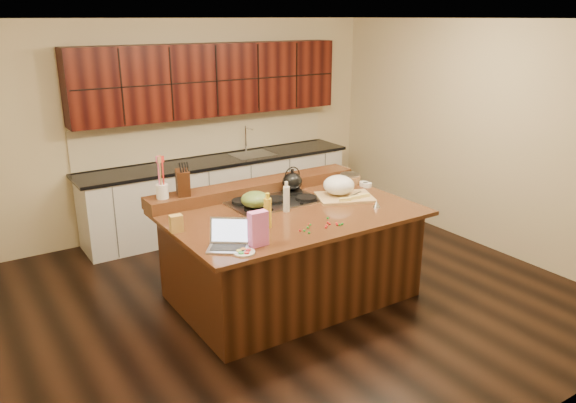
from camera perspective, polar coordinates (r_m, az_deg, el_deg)
room at (r=5.34m, az=0.29°, el=3.43°), size 5.52×5.02×2.72m
island at (r=5.63m, az=0.28°, el=-5.32°), size 2.40×1.60×0.92m
back_ledge at (r=6.01m, az=-3.37°, el=1.45°), size 2.40×0.30×0.12m
cooktop at (r=5.70m, az=-1.37°, el=0.05°), size 0.92×0.52×0.05m
back_counter at (r=7.45m, az=-7.20°, el=4.69°), size 3.70×0.66×2.40m
kettle at (r=5.92m, az=0.44°, el=2.03°), size 0.27×0.27×0.19m
green_bowl at (r=5.41m, az=-3.36°, el=0.21°), size 0.37×0.37×0.15m
laptop at (r=4.62m, az=-6.02°, el=-3.91°), size 0.42×0.40×0.23m
oil_bottle at (r=5.00m, az=-2.08°, el=-1.17°), size 0.08×0.08×0.27m
vinegar_bottle at (r=5.41m, az=-0.17°, el=0.25°), size 0.07×0.07×0.25m
wooden_tray at (r=5.87m, az=5.33°, el=1.40°), size 0.68×0.59×0.23m
ramekin_a at (r=5.91m, az=5.33°, el=0.73°), size 0.10×0.10×0.04m
ramekin_b at (r=6.28m, az=8.06°, el=1.68°), size 0.13×0.13×0.04m
ramekin_c at (r=6.32m, az=7.72°, el=1.80°), size 0.12×0.12×0.04m
strainer_bowl at (r=6.39m, az=6.29°, el=2.26°), size 0.30×0.30×0.09m
kitchen_timer at (r=5.62m, az=8.98°, el=-0.24°), size 0.10×0.10×0.07m
pink_bag at (r=4.61m, az=-3.05°, el=-2.76°), size 0.16×0.08×0.29m
candy_plate at (r=4.52m, az=-4.50°, el=-5.17°), size 0.18×0.18×0.01m
package_box at (r=5.01m, az=-11.29°, el=-2.21°), size 0.11×0.08×0.15m
utensil_crock at (r=5.56m, az=-12.65°, el=1.03°), size 0.16×0.16×0.14m
knife_block at (r=5.62m, az=-10.64°, el=1.91°), size 0.17×0.23×0.25m
gumdrop_0 at (r=5.09m, az=5.01°, el=-2.36°), size 0.02×0.02×0.02m
gumdrop_1 at (r=4.89m, az=2.16°, el=-3.19°), size 0.02×0.02×0.02m
gumdrop_2 at (r=5.12m, az=4.95°, el=-2.23°), size 0.02×0.02×0.02m
gumdrop_3 at (r=5.25m, az=4.05°, el=-1.68°), size 0.02×0.02×0.02m
gumdrop_4 at (r=5.14m, az=4.06°, el=-2.15°), size 0.02×0.02×0.02m
gumdrop_5 at (r=5.08m, az=2.26°, el=-2.37°), size 0.02×0.02×0.02m
gumdrop_6 at (r=4.94m, az=1.23°, el=-2.96°), size 0.02×0.02×0.02m
gumdrop_7 at (r=5.11m, az=5.53°, el=-2.29°), size 0.02×0.02×0.02m
gumdrop_8 at (r=5.06m, az=3.94°, el=-2.46°), size 0.02×0.02×0.02m
gumdrop_9 at (r=4.94m, az=1.66°, el=-2.98°), size 0.02×0.02×0.02m
gumdrop_10 at (r=5.09m, az=2.16°, el=-2.31°), size 0.02×0.02×0.02m
gumdrop_11 at (r=5.01m, az=2.02°, el=-2.65°), size 0.02×0.02×0.02m
gumdrop_12 at (r=5.10m, az=4.26°, el=-2.29°), size 0.02×0.02×0.02m
gumdrop_13 at (r=5.09m, az=5.28°, el=-2.36°), size 0.02×0.02×0.02m
gumdrop_14 at (r=5.02m, az=3.87°, el=-2.64°), size 0.02×0.02×0.02m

